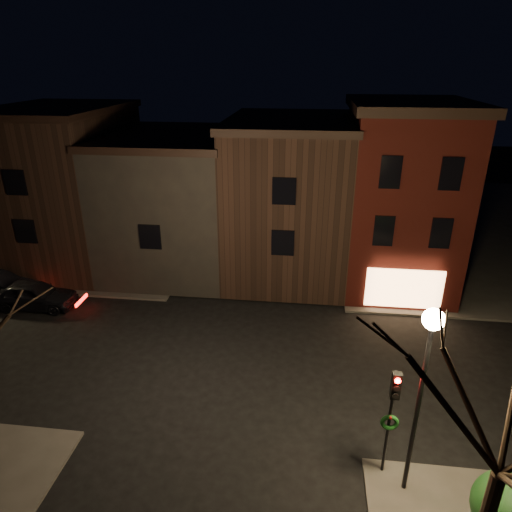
{
  "coord_description": "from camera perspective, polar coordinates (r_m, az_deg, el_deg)",
  "views": [
    {
      "loc": [
        2.79,
        -16.87,
        12.61
      ],
      "look_at": [
        0.16,
        4.74,
        3.2
      ],
      "focal_mm": 32.0,
      "sensor_mm": 36.0,
      "label": 1
    }
  ],
  "objects": [
    {
      "name": "row_building_b",
      "position": [
        29.85,
        -10.05,
        6.91
      ],
      "size": [
        7.8,
        10.3,
        8.4
      ],
      "color": "black",
      "rests_on": "ground"
    },
    {
      "name": "traffic_signal",
      "position": [
        15.27,
        16.62,
        -17.75
      ],
      "size": [
        0.58,
        0.38,
        4.05
      ],
      "color": "black",
      "rests_on": "sidewalk_near_right"
    },
    {
      "name": "street_lamp_near",
      "position": [
        13.6,
        20.62,
        -11.46
      ],
      "size": [
        0.6,
        0.6,
        6.48
      ],
      "color": "black",
      "rests_on": "sidewalk_near_right"
    },
    {
      "name": "parked_car_a",
      "position": [
        27.82,
        -25.98,
        -4.37
      ],
      "size": [
        4.57,
        1.95,
        1.54
      ],
      "primitive_type": "imported",
      "rotation": [
        0.0,
        0.0,
        1.6
      ],
      "color": "black",
      "rests_on": "ground"
    },
    {
      "name": "sidewalk_far_left",
      "position": [
        45.13,
        -23.84,
        5.2
      ],
      "size": [
        30.0,
        30.0,
        0.12
      ],
      "primitive_type": "cube",
      "color": "#2D2B28",
      "rests_on": "ground"
    },
    {
      "name": "row_building_a",
      "position": [
        28.49,
        4.11,
        7.47
      ],
      "size": [
        7.3,
        10.3,
        9.4
      ],
      "color": "black",
      "rests_on": "ground"
    },
    {
      "name": "corner_building",
      "position": [
        27.81,
        17.63,
        7.25
      ],
      "size": [
        6.5,
        8.5,
        10.5
      ],
      "color": "#400F0B",
      "rests_on": "ground"
    },
    {
      "name": "row_building_c",
      "position": [
        32.49,
        -22.62,
        8.19
      ],
      "size": [
        7.3,
        10.3,
        9.9
      ],
      "color": "black",
      "rests_on": "ground"
    },
    {
      "name": "ground",
      "position": [
        21.25,
        -2.03,
        -13.04
      ],
      "size": [
        120.0,
        120.0,
        0.0
      ],
      "primitive_type": "plane",
      "color": "black",
      "rests_on": "ground"
    }
  ]
}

